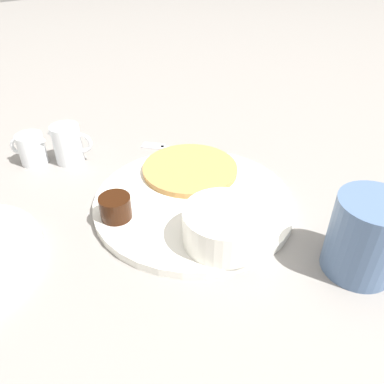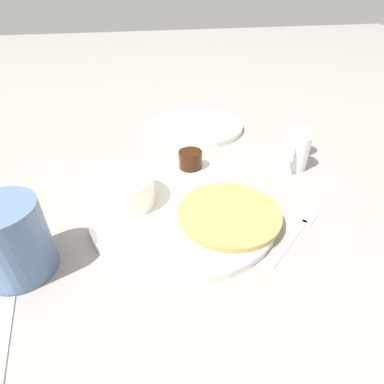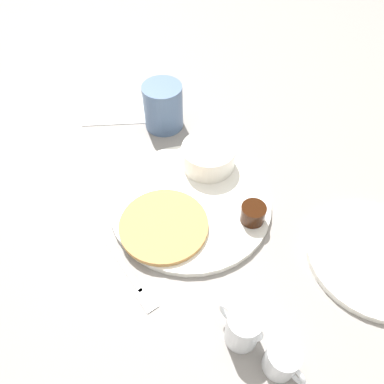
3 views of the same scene
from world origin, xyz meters
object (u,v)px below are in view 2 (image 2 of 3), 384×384
object	(u,v)px
plate	(184,207)
fork	(300,228)
bowl	(121,188)
coffee_mug	(9,241)
creamer_pitcher_far	(299,141)
creamer_pitcher_near	(296,151)

from	to	relation	value
plate	fork	world-z (taller)	plate
plate	bowl	distance (m)	0.10
coffee_mug	creamer_pitcher_far	distance (m)	0.53
bowl	fork	xyz separation A→B (m)	(-0.11, -0.25, -0.03)
fork	plate	bearing A→B (deg)	63.23
bowl	creamer_pitcher_near	size ratio (longest dim) A/B	1.48
coffee_mug	fork	world-z (taller)	coffee_mug
fork	bowl	bearing A→B (deg)	66.54
plate	creamer_pitcher_far	xyz separation A→B (m)	(0.13, -0.27, 0.02)
creamer_pitcher_near	fork	bearing A→B (deg)	155.18
bowl	creamer_pitcher_near	bearing A→B (deg)	-80.36
coffee_mug	creamer_pitcher_near	xyz separation A→B (m)	(0.15, -0.45, -0.01)
plate	bowl	bearing A→B (deg)	72.59
plate	fork	size ratio (longest dim) A/B	2.31
bowl	fork	bearing A→B (deg)	-113.46
creamer_pitcher_near	fork	size ratio (longest dim) A/B	0.55
plate	creamer_pitcher_near	bearing A→B (deg)	-70.12
creamer_pitcher_far	bowl	bearing A→B (deg)	106.33
bowl	creamer_pitcher_far	distance (m)	0.37
creamer_pitcher_near	bowl	bearing A→B (deg)	99.64
coffee_mug	creamer_pitcher_far	size ratio (longest dim) A/B	2.12
bowl	creamer_pitcher_far	size ratio (longest dim) A/B	1.87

